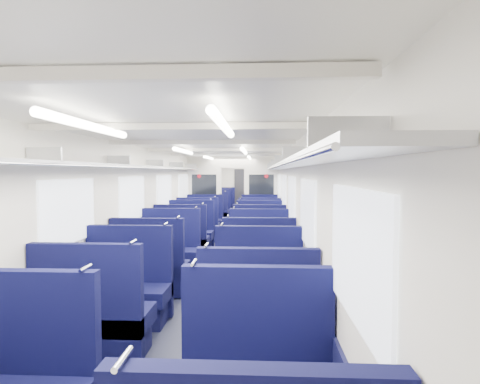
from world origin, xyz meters
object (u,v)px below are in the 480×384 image
Objects in this scene: seat_11 at (259,255)px; seat_16 at (198,227)px; seat_13 at (259,242)px; seat_14 at (190,234)px; seat_25 at (260,209)px; seat_8 at (150,270)px; seat_7 at (259,294)px; seat_18 at (204,222)px; seat_12 at (182,242)px; seat_24 at (219,209)px; seat_17 at (260,228)px; seat_19 at (260,222)px; seat_26 at (222,206)px; seat_10 at (169,253)px; seat_20 at (212,215)px; seat_23 at (260,212)px; seat_9 at (259,269)px; seat_27 at (260,206)px; bulkhead at (233,193)px; seat_15 at (260,235)px; seat_6 at (126,292)px; seat_4 at (93,321)px; end_door at (242,190)px; seat_22 at (216,211)px; seat_21 at (260,215)px; seat_5 at (258,330)px.

seat_16 is (-1.66, 3.47, 0.00)m from seat_11.
seat_14 is at bearing 148.95° from seat_13.
seat_25 is (1.66, 5.54, 0.00)m from seat_16.
seat_14 is at bearing 90.00° from seat_8.
seat_18 is at bearing 103.50° from seat_7.
seat_24 is at bearing 90.00° from seat_12.
seat_12 is at bearing -127.46° from seat_17.
seat_19 is 1.00× the size of seat_26.
seat_10 is 1.00× the size of seat_20.
seat_7 and seat_8 have the same top height.
seat_12 and seat_23 have the same top height.
seat_25 is at bearing 90.00° from seat_9.
seat_11 is at bearing -64.45° from seat_16.
seat_24 and seat_27 have the same top height.
seat_11 is at bearing -70.12° from seat_18.
bulkhead is at bearing 82.39° from seat_8.
seat_15 is 1.00× the size of seat_23.
seat_6 is (-0.83, -7.31, -0.85)m from bulkhead.
seat_12 is at bearing -102.40° from bulkhead.
seat_13 is 2.78m from seat_16.
seat_23 is at bearing 90.00° from seat_11.
seat_10 is (0.00, 3.36, 0.00)m from seat_4.
end_door is at bearing 80.35° from seat_20.
seat_6 is 5.94m from seat_17.
seat_17 is 4.69m from seat_22.
seat_6 is (0.00, 0.99, 0.00)m from seat_4.
seat_6 is 4.58m from seat_14.
bulkhead is 2.27× the size of seat_26.
seat_18 is (-1.66, 4.59, 0.00)m from seat_11.
seat_7 is 1.98m from seat_8.
seat_12 and seat_22 have the same top height.
seat_21 is at bearing 1.84° from seat_20.
seat_20 is at bearing 116.95° from bulkhead.
seat_25 is (1.66, 2.41, 0.00)m from seat_20.
seat_19 and seat_22 have the same top height.
seat_24 is at bearing 97.60° from seat_5.
seat_15 is at bearing -90.00° from seat_25.
seat_9 is at bearing -90.00° from seat_13.
seat_6 is 10.19m from seat_23.
seat_7 is 1.00× the size of seat_22.
seat_20 is (0.00, 2.01, 0.00)m from seat_18.
seat_17 is at bearing 34.11° from seat_14.
seat_21 and seat_27 have the same top height.
seat_23 is at bearing 90.00° from seat_21.
seat_24 is at bearing 142.85° from seat_23.
seat_13 is (0.00, 3.56, 0.00)m from seat_7.
seat_24 is at bearing -108.28° from end_door.
seat_14 is at bearing 106.22° from seat_5.
seat_17 is at bearing -3.71° from seat_16.
seat_13 and seat_20 have the same top height.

